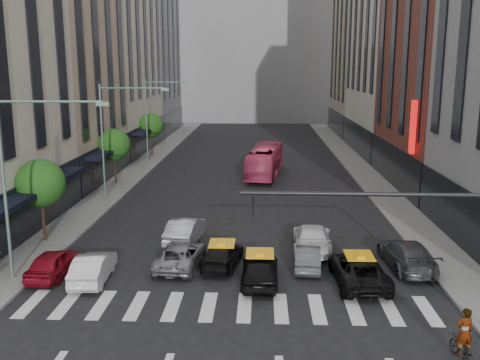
# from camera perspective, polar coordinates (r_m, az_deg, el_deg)

# --- Properties ---
(ground) EXTENTS (160.00, 160.00, 0.00)m
(ground) POSITION_cam_1_polar(r_m,az_deg,el_deg) (22.95, -1.20, -15.02)
(ground) COLOR black
(ground) RESTS_ON ground
(sidewalk_left) EXTENTS (3.00, 96.00, 0.15)m
(sidewalk_left) POSITION_cam_1_polar(r_m,az_deg,el_deg) (53.03, -11.65, 0.48)
(sidewalk_left) COLOR slate
(sidewalk_left) RESTS_ON ground
(sidewalk_right) EXTENTS (3.00, 96.00, 0.15)m
(sidewalk_right) POSITION_cam_1_polar(r_m,az_deg,el_deg) (52.46, 13.53, 0.27)
(sidewalk_right) COLOR slate
(sidewalk_right) RESTS_ON ground
(building_left_b) EXTENTS (8.00, 16.00, 24.00)m
(building_left_b) POSITION_cam_1_polar(r_m,az_deg,el_deg) (51.78, -18.84, 13.11)
(building_left_b) COLOR tan
(building_left_b) RESTS_ON ground
(building_left_c) EXTENTS (8.00, 20.00, 36.00)m
(building_left_c) POSITION_cam_1_polar(r_m,az_deg,el_deg) (69.31, -13.63, 17.94)
(building_left_c) COLOR beige
(building_left_c) RESTS_ON ground
(building_left_d) EXTENTS (8.00, 18.00, 30.00)m
(building_left_d) POSITION_cam_1_polar(r_m,az_deg,el_deg) (87.47, -10.04, 14.80)
(building_left_d) COLOR gray
(building_left_d) RESTS_ON ground
(building_right_b) EXTENTS (8.00, 18.00, 26.00)m
(building_right_b) POSITION_cam_1_polar(r_m,az_deg,el_deg) (50.00, 21.34, 14.14)
(building_right_b) COLOR brown
(building_right_b) RESTS_ON ground
(building_right_d) EXTENTS (8.00, 18.00, 28.00)m
(building_right_d) POSITION_cam_1_polar(r_m,az_deg,el_deg) (86.91, 13.18, 14.03)
(building_right_d) COLOR tan
(building_right_d) RESTS_ON ground
(building_far) EXTENTS (30.00, 10.00, 36.00)m
(building_far) POSITION_cam_1_polar(r_m,az_deg,el_deg) (105.69, 1.74, 16.08)
(building_far) COLOR gray
(building_far) RESTS_ON ground
(tree_near) EXTENTS (2.88, 2.88, 4.95)m
(tree_near) POSITION_cam_1_polar(r_m,az_deg,el_deg) (33.80, -20.50, -0.34)
(tree_near) COLOR black
(tree_near) RESTS_ON sidewalk_left
(tree_mid) EXTENTS (2.88, 2.88, 4.95)m
(tree_mid) POSITION_cam_1_polar(r_m,az_deg,el_deg) (48.70, -13.29, 3.67)
(tree_mid) COLOR black
(tree_mid) RESTS_ON sidewalk_left
(tree_far) EXTENTS (2.88, 2.88, 4.95)m
(tree_far) POSITION_cam_1_polar(r_m,az_deg,el_deg) (64.13, -9.48, 5.76)
(tree_far) COLOR black
(tree_far) RESTS_ON sidewalk_left
(streetlamp_near) EXTENTS (5.38, 0.25, 9.00)m
(streetlamp_near) POSITION_cam_1_polar(r_m,az_deg,el_deg) (27.30, -22.25, 1.56)
(streetlamp_near) COLOR gray
(streetlamp_near) RESTS_ON sidewalk_left
(streetlamp_mid) EXTENTS (5.38, 0.25, 9.00)m
(streetlamp_mid) POSITION_cam_1_polar(r_m,az_deg,el_deg) (42.22, -13.30, 5.52)
(streetlamp_mid) COLOR gray
(streetlamp_mid) RESTS_ON sidewalk_left
(streetlamp_far) EXTENTS (5.38, 0.25, 9.00)m
(streetlamp_far) POSITION_cam_1_polar(r_m,az_deg,el_deg) (57.72, -9.04, 7.34)
(streetlamp_far) COLOR gray
(streetlamp_far) RESTS_ON sidewalk_left
(traffic_signal) EXTENTS (10.10, 0.20, 6.00)m
(traffic_signal) POSITION_cam_1_polar(r_m,az_deg,el_deg) (21.28, 19.80, -4.97)
(traffic_signal) COLOR black
(traffic_signal) RESTS_ON ground
(liberty_sign) EXTENTS (0.30, 0.70, 4.00)m
(liberty_sign) POSITION_cam_1_polar(r_m,az_deg,el_deg) (42.19, 17.97, 5.39)
(liberty_sign) COLOR red
(liberty_sign) RESTS_ON ground
(car_red) EXTENTS (1.81, 4.12, 1.38)m
(car_red) POSITION_cam_1_polar(r_m,az_deg,el_deg) (28.95, -19.28, -8.36)
(car_red) COLOR maroon
(car_red) RESTS_ON ground
(car_white_front) EXTENTS (1.71, 4.32, 1.40)m
(car_white_front) POSITION_cam_1_polar(r_m,az_deg,el_deg) (27.78, -15.38, -8.94)
(car_white_front) COLOR silver
(car_white_front) RESTS_ON ground
(car_silver) EXTENTS (2.57, 4.85, 1.30)m
(car_silver) POSITION_cam_1_polar(r_m,az_deg,el_deg) (28.76, -6.39, -7.95)
(car_silver) COLOR gray
(car_silver) RESTS_ON ground
(taxi_left) EXTENTS (2.33, 4.52, 1.25)m
(taxi_left) POSITION_cam_1_polar(r_m,az_deg,el_deg) (28.69, -1.93, -7.98)
(taxi_left) COLOR black
(taxi_left) RESTS_ON ground
(taxi_center) EXTENTS (1.84, 4.47, 1.51)m
(taxi_center) POSITION_cam_1_polar(r_m,az_deg,el_deg) (26.52, 2.13, -9.39)
(taxi_center) COLOR black
(taxi_center) RESTS_ON ground
(car_grey_mid) EXTENTS (1.61, 3.83, 1.23)m
(car_grey_mid) POSITION_cam_1_polar(r_m,az_deg,el_deg) (28.64, 7.26, -8.13)
(car_grey_mid) COLOR #484C50
(car_grey_mid) RESTS_ON ground
(taxi_right) EXTENTS (2.57, 5.23, 1.43)m
(taxi_right) POSITION_cam_1_polar(r_m,az_deg,el_deg) (27.07, 12.53, -9.33)
(taxi_right) COLOR black
(taxi_right) RESTS_ON ground
(car_grey_curb) EXTENTS (2.41, 5.25, 1.49)m
(car_grey_curb) POSITION_cam_1_polar(r_m,az_deg,el_deg) (29.73, 17.38, -7.58)
(car_grey_curb) COLOR #3C3F44
(car_grey_curb) RESTS_ON ground
(car_row2_left) EXTENTS (2.11, 4.82, 1.54)m
(car_row2_left) POSITION_cam_1_polar(r_m,az_deg,el_deg) (32.53, -5.85, -5.34)
(car_row2_left) COLOR #A3A3A8
(car_row2_left) RESTS_ON ground
(car_row2_right) EXTENTS (2.39, 5.28, 1.50)m
(car_row2_right) POSITION_cam_1_polar(r_m,az_deg,el_deg) (31.37, 7.67, -6.08)
(car_row2_right) COLOR white
(car_row2_right) RESTS_ON ground
(bus) EXTENTS (3.77, 10.77, 2.94)m
(bus) POSITION_cam_1_polar(r_m,az_deg,el_deg) (51.98, 2.68, 2.05)
(bus) COLOR #CF3D68
(bus) RESTS_ON ground
(motorcycle) EXTENTS (0.92, 1.81, 0.91)m
(motorcycle) POSITION_cam_1_polar(r_m,az_deg,el_deg) (21.68, 22.66, -16.37)
(motorcycle) COLOR black
(motorcycle) RESTS_ON ground
(rider) EXTENTS (0.73, 0.55, 1.81)m
(rider) POSITION_cam_1_polar(r_m,az_deg,el_deg) (21.09, 22.96, -13.10)
(rider) COLOR gray
(rider) RESTS_ON motorcycle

